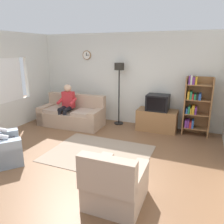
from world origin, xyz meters
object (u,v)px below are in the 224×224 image
object	(u,v)px
tv_stand	(157,120)
armchair_near_bookshelf	(115,186)
tv	(158,103)
floor_lamp	(119,77)
couch	(72,115)
person_on_couch	(67,103)
bookshelf	(195,105)

from	to	relation	value
tv_stand	armchair_near_bookshelf	bearing A→B (deg)	-88.99
tv	floor_lamp	bearing A→B (deg)	174.09
couch	person_on_couch	bearing A→B (deg)	-130.39
bookshelf	tv_stand	bearing A→B (deg)	-175.98
couch	tv	size ratio (longest dim) A/B	3.22
tv_stand	bookshelf	bearing A→B (deg)	4.02
tv	bookshelf	bearing A→B (deg)	5.44
bookshelf	floor_lamp	bearing A→B (deg)	179.20
tv	floor_lamp	xyz separation A→B (m)	(-1.19, 0.12, 0.64)
tv	bookshelf	size ratio (longest dim) A/B	0.38
couch	tv	distance (m)	2.57
tv	couch	bearing A→B (deg)	-168.27
floor_lamp	person_on_couch	xyz separation A→B (m)	(-1.37, -0.75, -0.75)
couch	tv	world-z (taller)	tv
armchair_near_bookshelf	floor_lamp	bearing A→B (deg)	110.01
couch	tv	xyz separation A→B (m)	(2.47, 0.51, 0.50)
tv_stand	person_on_couch	bearing A→B (deg)	-165.82
bookshelf	person_on_couch	bearing A→B (deg)	-168.57
tv	bookshelf	distance (m)	0.98
couch	floor_lamp	size ratio (longest dim) A/B	1.04
tv	person_on_couch	xyz separation A→B (m)	(-2.56, -0.62, -0.11)
tv_stand	person_on_couch	distance (m)	2.67
bookshelf	person_on_couch	distance (m)	3.61
tv	bookshelf	world-z (taller)	bookshelf
tv_stand	person_on_couch	xyz separation A→B (m)	(-2.56, -0.65, 0.40)
floor_lamp	person_on_couch	size ratio (longest dim) A/B	1.49
floor_lamp	armchair_near_bookshelf	xyz separation A→B (m)	(1.25, -3.44, -1.16)
tv_stand	armchair_near_bookshelf	xyz separation A→B (m)	(0.06, -3.34, -0.01)
tv	armchair_near_bookshelf	bearing A→B (deg)	-88.98
person_on_couch	armchair_near_bookshelf	bearing A→B (deg)	-45.79
tv_stand	bookshelf	distance (m)	1.11
armchair_near_bookshelf	person_on_couch	size ratio (longest dim) A/B	0.73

